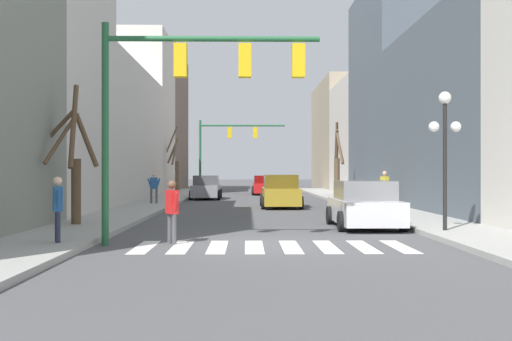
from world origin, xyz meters
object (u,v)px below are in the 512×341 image
at_px(traffic_signal_near, 187,82).
at_px(pedestrian_on_left_sidewalk, 58,203).
at_px(street_lamp_right_corner, 445,132).
at_px(pedestrian_crossing_street, 154,185).
at_px(car_parked_left_near, 281,192).
at_px(car_parked_right_near, 264,186).
at_px(pedestrian_waiting_at_curb, 385,185).
at_px(traffic_signal_far, 225,141).
at_px(pedestrian_on_right_sidewalk, 172,206).
at_px(street_tree_left_mid, 175,166).
at_px(street_tree_right_mid, 73,163).
at_px(street_tree_left_near, 337,162).
at_px(car_driving_toward_lane, 206,188).
at_px(car_parked_right_mid, 365,206).

height_order(traffic_signal_near, pedestrian_on_left_sidewalk, traffic_signal_near).
height_order(street_lamp_right_corner, pedestrian_crossing_street, street_lamp_right_corner).
xyz_separation_m(street_lamp_right_corner, car_parked_left_near, (-4.03, 13.39, -2.23)).
bearing_deg(traffic_signal_near, car_parked_right_near, 84.93).
xyz_separation_m(pedestrian_crossing_street, pedestrian_waiting_at_curb, (11.80, -2.65, 0.05)).
xyz_separation_m(traffic_signal_far, car_parked_left_near, (3.37, -15.24, -3.41)).
distance_m(pedestrian_on_right_sidewalk, street_tree_left_mid, 31.91).
bearing_deg(pedestrian_waiting_at_curb, street_tree_right_mid, 106.92).
height_order(street_lamp_right_corner, street_tree_right_mid, street_tree_right_mid).
xyz_separation_m(street_tree_right_mid, street_tree_left_near, (11.68, 20.44, 0.33)).
xyz_separation_m(car_parked_right_near, street_tree_right_mid, (-7.00, -28.33, 1.42)).
xyz_separation_m(pedestrian_on_right_sidewalk, pedestrian_on_left_sidewalk, (-2.65, -0.86, 0.12)).
relative_size(pedestrian_crossing_street, street_tree_left_near, 0.33).
relative_size(pedestrian_crossing_street, pedestrian_on_left_sidewalk, 1.03).
bearing_deg(street_tree_left_near, pedestrian_on_right_sidewalk, -108.13).
height_order(pedestrian_waiting_at_curb, pedestrian_on_right_sidewalk, pedestrian_waiting_at_curb).
relative_size(car_parked_left_near, pedestrian_on_left_sidewalk, 2.89).
bearing_deg(car_driving_toward_lane, traffic_signal_near, -177.24).
bearing_deg(street_lamp_right_corner, street_tree_right_mid, 169.91).
relative_size(pedestrian_on_right_sidewalk, street_tree_right_mid, 0.36).
relative_size(traffic_signal_near, pedestrian_crossing_street, 3.43).
bearing_deg(street_tree_right_mid, car_driving_toward_lane, 82.01).
height_order(car_parked_left_near, pedestrian_on_left_sidewalk, pedestrian_on_left_sidewalk).
bearing_deg(pedestrian_waiting_at_curb, street_lamp_right_corner, 152.83).
bearing_deg(car_driving_toward_lane, pedestrian_on_right_sidewalk, -178.18).
height_order(car_driving_toward_lane, car_parked_left_near, car_parked_left_near).
relative_size(pedestrian_waiting_at_curb, pedestrian_on_right_sidewalk, 1.06).
xyz_separation_m(car_parked_left_near, street_tree_right_mid, (-7.36, -11.36, 1.35)).
relative_size(car_driving_toward_lane, pedestrian_crossing_street, 2.79).
bearing_deg(car_parked_right_near, pedestrian_waiting_at_curb, -163.37).
height_order(car_parked_right_near, car_driving_toward_lane, car_driving_toward_lane).
xyz_separation_m(car_parked_left_near, car_parked_right_mid, (2.15, -11.02, -0.06)).
bearing_deg(pedestrian_crossing_street, pedestrian_on_left_sidewalk, -105.39).
height_order(traffic_signal_far, pedestrian_on_right_sidewalk, traffic_signal_far).
bearing_deg(car_parked_right_mid, traffic_signal_near, 130.20).
height_order(car_driving_toward_lane, pedestrian_on_right_sidewalk, pedestrian_on_right_sidewalk).
bearing_deg(street_tree_left_near, car_driving_toward_lane, 178.21).
xyz_separation_m(car_parked_right_near, pedestrian_crossing_street, (-6.36, -15.56, 0.40)).
height_order(car_parked_left_near, street_tree_left_near, street_tree_left_near).
xyz_separation_m(car_driving_toward_lane, car_parked_right_mid, (6.60, -20.38, -0.01)).
distance_m(car_parked_right_near, car_parked_right_mid, 28.10).
bearing_deg(pedestrian_crossing_street, pedestrian_on_right_sidewalk, -96.36).
bearing_deg(car_parked_left_near, street_tree_left_mid, 24.18).
relative_size(pedestrian_waiting_at_curb, pedestrian_on_left_sidewalk, 1.09).
distance_m(car_parked_left_near, pedestrian_on_right_sidewalk, 15.75).
height_order(pedestrian_waiting_at_curb, street_tree_left_near, street_tree_left_near).
relative_size(car_driving_toward_lane, street_tree_left_near, 0.91).
xyz_separation_m(car_parked_right_mid, pedestrian_crossing_street, (-8.86, 12.43, 0.39)).
distance_m(car_parked_left_near, pedestrian_on_left_sidewalk, 17.37).
height_order(street_lamp_right_corner, street_tree_left_near, street_tree_left_near).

